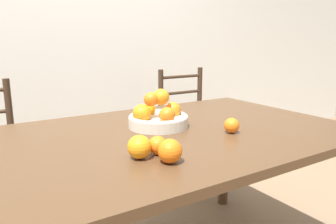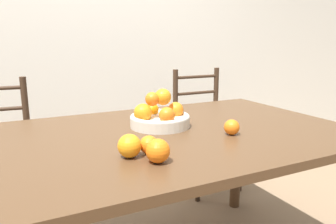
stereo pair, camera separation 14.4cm
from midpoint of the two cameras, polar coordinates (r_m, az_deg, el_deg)
name	(u,v)px [view 1 (the left image)]	position (r m, az deg, el deg)	size (l,w,h in m)	color
wall_back	(63,21)	(2.88, -19.24, 14.74)	(8.00, 0.06, 2.60)	silver
dining_table	(169,151)	(1.47, -2.68, -6.82)	(1.65, 1.05, 0.75)	#4C331E
fruit_bowl	(158,117)	(1.52, -4.47, -0.82)	(0.28, 0.28, 0.18)	beige
orange_loose_0	(232,125)	(1.44, 8.22, -2.37)	(0.07, 0.07, 0.07)	orange
orange_loose_1	(170,151)	(1.08, -3.50, -6.87)	(0.08, 0.08, 0.08)	orange
orange_loose_2	(139,147)	(1.13, -8.69, -6.10)	(0.08, 0.08, 0.08)	orange
orange_loose_3	(158,145)	(1.16, -5.39, -5.86)	(0.07, 0.07, 0.07)	orange
chair_right	(191,128)	(2.60, 2.37, -2.88)	(0.42, 0.40, 0.93)	#382619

